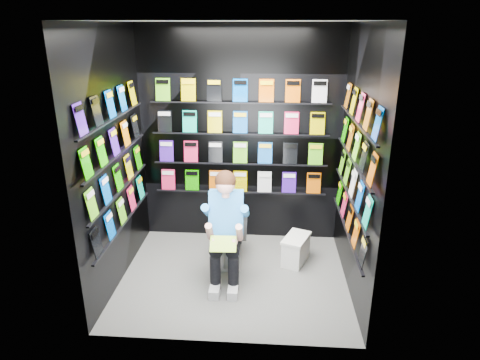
{
  "coord_description": "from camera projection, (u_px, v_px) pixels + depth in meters",
  "views": [
    {
      "loc": [
        0.34,
        -3.96,
        2.58
      ],
      "look_at": [
        0.06,
        0.15,
        1.07
      ],
      "focal_mm": 32.0,
      "sensor_mm": 36.0,
      "label": 1
    }
  ],
  "objects": [
    {
      "name": "wall_back",
      "position": [
        240.0,
        137.0,
        5.11
      ],
      "size": [
        2.4,
        0.04,
        2.6
      ],
      "primitive_type": "cube",
      "color": "black",
      "rests_on": "floor"
    },
    {
      "name": "wall_right",
      "position": [
        358.0,
        166.0,
        4.09
      ],
      "size": [
        0.04,
        2.0,
        2.6
      ],
      "primitive_type": "cube",
      "color": "black",
      "rests_on": "floor"
    },
    {
      "name": "longbox",
      "position": [
        296.0,
        250.0,
        4.87
      ],
      "size": [
        0.35,
        0.44,
        0.29
      ],
      "primitive_type": "cube",
      "rotation": [
        0.0,
        0.0,
        -0.39
      ],
      "color": "silver",
      "rests_on": "floor"
    },
    {
      "name": "toilet",
      "position": [
        230.0,
        229.0,
        4.88
      ],
      "size": [
        0.45,
        0.77,
        0.73
      ],
      "primitive_type": "imported",
      "rotation": [
        0.0,
        0.0,
        3.18
      ],
      "color": "white",
      "rests_on": "floor"
    },
    {
      "name": "floor",
      "position": [
        234.0,
        277.0,
        4.62
      ],
      "size": [
        2.4,
        2.4,
        0.0
      ],
      "primitive_type": "plane",
      "color": "#61625F",
      "rests_on": "ground"
    },
    {
      "name": "held_comic",
      "position": [
        223.0,
        244.0,
        4.12
      ],
      "size": [
        0.26,
        0.16,
        0.11
      ],
      "primitive_type": "cube",
      "rotation": [
        -0.96,
        0.0,
        0.04
      ],
      "color": "green",
      "rests_on": "reader"
    },
    {
      "name": "ceiling",
      "position": [
        232.0,
        21.0,
        3.72
      ],
      "size": [
        2.4,
        2.4,
        0.0
      ],
      "primitive_type": "plane",
      "color": "white",
      "rests_on": "floor"
    },
    {
      "name": "wall_left",
      "position": [
        113.0,
        160.0,
        4.25
      ],
      "size": [
        0.04,
        2.0,
        2.6
      ],
      "primitive_type": "cube",
      "color": "black",
      "rests_on": "floor"
    },
    {
      "name": "longbox_lid",
      "position": [
        296.0,
        238.0,
        4.82
      ],
      "size": [
        0.37,
        0.47,
        0.03
      ],
      "primitive_type": "cube",
      "rotation": [
        0.0,
        0.0,
        -0.39
      ],
      "color": "silver",
      "rests_on": "longbox"
    },
    {
      "name": "comics_left",
      "position": [
        116.0,
        160.0,
        4.25
      ],
      "size": [
        0.06,
        1.7,
        1.37
      ],
      "primitive_type": null,
      "color": "#D45B08",
      "rests_on": "wall_left"
    },
    {
      "name": "comics_back",
      "position": [
        240.0,
        138.0,
        5.08
      ],
      "size": [
        2.1,
        0.06,
        1.37
      ],
      "primitive_type": null,
      "color": "#D45B08",
      "rests_on": "wall_back"
    },
    {
      "name": "reader",
      "position": [
        227.0,
        213.0,
        4.4
      ],
      "size": [
        0.51,
        0.72,
        1.29
      ],
      "primitive_type": null,
      "rotation": [
        0.0,
        0.0,
        0.04
      ],
      "color": "blue",
      "rests_on": "toilet"
    },
    {
      "name": "comics_right",
      "position": [
        355.0,
        165.0,
        4.09
      ],
      "size": [
        0.06,
        1.7,
        1.37
      ],
      "primitive_type": null,
      "color": "#D45B08",
      "rests_on": "wall_right"
    },
    {
      "name": "wall_front",
      "position": [
        222.0,
        203.0,
        3.24
      ],
      "size": [
        2.4,
        0.04,
        2.6
      ],
      "primitive_type": "cube",
      "color": "black",
      "rests_on": "floor"
    }
  ]
}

